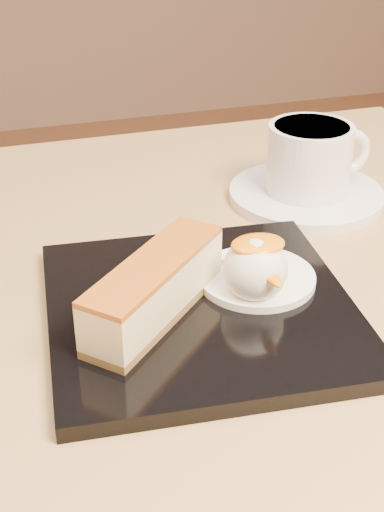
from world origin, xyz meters
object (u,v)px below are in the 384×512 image
object	(u,v)px
table	(179,481)
coffee_cup	(311,157)
cheesecake	(155,288)
saucer	(306,195)
ice_cream_scoop	(255,269)
dessert_plate	(200,309)

from	to	relation	value
table	coffee_cup	xyz separation A→B (m)	(0.18, 0.17, 0.20)
cheesecake	saucer	size ratio (longest dim) A/B	0.82
cheesecake	coffee_cup	world-z (taller)	coffee_cup
ice_cream_scoop	saucer	xyz separation A→B (m)	(0.12, 0.16, -0.03)
ice_cream_scoop	coffee_cup	world-z (taller)	coffee_cup
saucer	coffee_cup	size ratio (longest dim) A/B	1.39
saucer	coffee_cup	xyz separation A→B (m)	(0.00, 0.00, 0.04)
cheesecake	ice_cream_scoop	world-z (taller)	ice_cream_scoop
cheesecake	saucer	bearing A→B (deg)	-4.03
saucer	coffee_cup	distance (m)	0.04
table	dessert_plate	world-z (taller)	dessert_plate
table	cheesecake	size ratio (longest dim) A/B	6.52
table	ice_cream_scoop	xyz separation A→B (m)	(0.06, 0.00, 0.19)
coffee_cup	dessert_plate	bearing A→B (deg)	-139.68
cheesecake	ice_cream_scoop	distance (m)	0.08
table	cheesecake	xyz separation A→B (m)	(-0.01, 0.00, 0.19)
table	dessert_plate	bearing A→B (deg)	25.07
table	ice_cream_scoop	size ratio (longest dim) A/B	16.86
table	saucer	distance (m)	0.29
ice_cream_scoop	saucer	world-z (taller)	ice_cream_scoop
dessert_plate	saucer	size ratio (longest dim) A/B	1.47
dessert_plate	ice_cream_scoop	distance (m)	0.05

